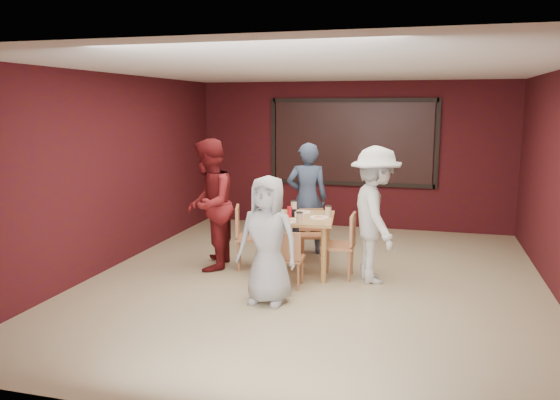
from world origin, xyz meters
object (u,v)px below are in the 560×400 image
(chair_front, at_px, (288,256))
(diner_left, at_px, (209,205))
(diner_right, at_px, (375,215))
(chair_right, at_px, (344,242))
(diner_back, at_px, (307,199))
(dining_table, at_px, (296,224))
(chair_left, at_px, (246,233))
(diner_front, at_px, (268,240))
(chair_back, at_px, (312,231))

(chair_front, relative_size, diner_left, 0.41)
(diner_right, bearing_deg, chair_front, 98.64)
(chair_right, height_order, diner_left, diner_left)
(diner_back, relative_size, diner_right, 0.97)
(dining_table, distance_m, chair_right, 0.71)
(diner_right, bearing_deg, dining_table, 64.35)
(chair_left, distance_m, diner_right, 1.90)
(dining_table, height_order, diner_back, diner_back)
(dining_table, distance_m, chair_left, 0.79)
(chair_right, distance_m, diner_back, 1.40)
(diner_front, distance_m, diner_left, 1.67)
(diner_left, bearing_deg, diner_front, 36.75)
(dining_table, distance_m, diner_front, 1.25)
(diner_back, height_order, diner_left, diner_left)
(dining_table, bearing_deg, chair_front, -85.49)
(chair_right, xyz_separation_m, diner_right, (0.42, -0.05, 0.40))
(chair_front, relative_size, chair_right, 0.86)
(diner_front, xyz_separation_m, diner_left, (-1.22, 1.14, 0.17))
(chair_front, distance_m, diner_back, 1.81)
(diner_back, relative_size, diner_left, 0.94)
(chair_left, relative_size, diner_left, 0.48)
(chair_left, bearing_deg, diner_left, -162.81)
(chair_right, xyz_separation_m, diner_left, (-1.94, -0.07, 0.43))
(chair_back, height_order, diner_front, diner_front)
(chair_left, bearing_deg, diner_back, 56.21)
(diner_front, bearing_deg, chair_front, 86.43)
(chair_left, distance_m, chair_right, 1.44)
(chair_left, xyz_separation_m, diner_back, (0.68, 1.02, 0.37))
(diner_left, xyz_separation_m, diner_right, (2.36, 0.02, -0.03))
(dining_table, distance_m, diner_left, 1.29)
(chair_front, xyz_separation_m, chair_back, (0.01, 1.45, 0.00))
(chair_back, xyz_separation_m, chair_right, (0.62, -0.82, 0.07))
(chair_front, relative_size, chair_left, 0.84)
(chair_right, bearing_deg, chair_front, -134.50)
(chair_front, xyz_separation_m, diner_right, (1.04, 0.59, 0.48))
(dining_table, bearing_deg, chair_back, 85.55)
(chair_left, xyz_separation_m, diner_front, (0.71, -1.29, 0.25))
(chair_front, xyz_separation_m, chair_left, (-0.82, 0.73, 0.08))
(chair_back, bearing_deg, diner_back, 115.66)
(chair_left, relative_size, diner_front, 0.59)
(chair_front, bearing_deg, diner_back, 94.38)
(chair_right, distance_m, diner_front, 1.43)
(chair_right, xyz_separation_m, diner_front, (-0.73, -1.20, 0.26))
(dining_table, relative_size, diner_left, 0.61)
(chair_right, xyz_separation_m, diner_back, (-0.76, 1.11, 0.38))
(chair_back, xyz_separation_m, diner_left, (-1.32, -0.88, 0.51))
(chair_front, height_order, chair_back, same)
(chair_back, bearing_deg, chair_left, -138.47)
(diner_right, bearing_deg, diner_back, 24.74)
(diner_back, xyz_separation_m, diner_left, (-1.18, -1.17, 0.05))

